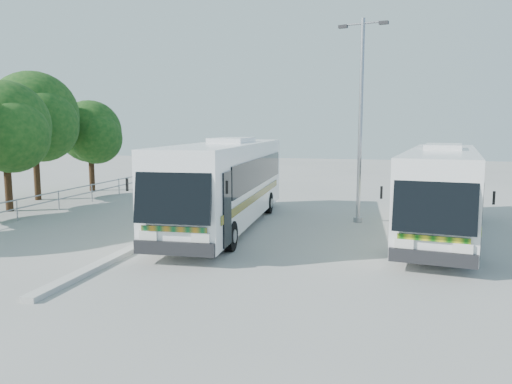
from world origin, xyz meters
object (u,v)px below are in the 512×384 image
(tree_far_d, at_px, (35,116))
(coach_adjacent, at_px, (441,189))
(coach_main, at_px, (226,181))
(lamppost, at_px, (361,112))
(tree_far_c, at_px, (6,126))
(tree_far_e, at_px, (91,132))

(tree_far_d, relative_size, coach_adjacent, 0.60)
(coach_main, bearing_deg, lamppost, 21.51)
(tree_far_c, bearing_deg, coach_main, -5.12)
(tree_far_d, xyz_separation_m, tree_far_e, (0.68, 4.50, -0.93))
(coach_main, bearing_deg, tree_far_e, 139.88)
(tree_far_c, height_order, coach_adjacent, tree_far_c)
(tree_far_c, bearing_deg, tree_far_d, 107.83)
(tree_far_c, height_order, coach_main, tree_far_c)
(coach_main, xyz_separation_m, lamppost, (5.36, 2.43, 2.91))
(coach_main, relative_size, coach_adjacent, 1.05)
(tree_far_c, xyz_separation_m, coach_adjacent, (20.25, -0.56, -2.43))
(tree_far_d, height_order, lamppost, lamppost)
(coach_adjacent, distance_m, lamppost, 4.82)
(tree_far_d, relative_size, lamppost, 0.84)
(coach_main, distance_m, lamppost, 6.56)
(tree_far_e, xyz_separation_m, coach_main, (12.19, -9.25, -1.95))
(tree_far_e, bearing_deg, tree_far_d, -98.63)
(tree_far_d, xyz_separation_m, coach_main, (12.87, -4.75, -2.88))
(tree_far_c, distance_m, tree_far_e, 8.22)
(coach_main, xyz_separation_m, coach_adjacent, (8.57, 0.49, -0.11))
(tree_far_c, distance_m, coach_main, 11.96)
(coach_adjacent, bearing_deg, lamppost, 156.34)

